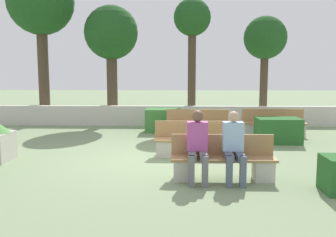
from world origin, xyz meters
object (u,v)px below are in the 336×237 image
at_px(bench_right_side, 192,143).
at_px(tree_rightmost, 265,40).
at_px(person_seated_man, 234,144).
at_px(bench_left_side, 197,126).
at_px(tree_center_left, 111,35).
at_px(tree_leftmost, 41,4).
at_px(bench_front, 223,163).
at_px(bench_back, 274,126).
at_px(person_seated_woman, 198,143).
at_px(tree_center_right, 192,24).

distance_m(bench_right_side, tree_rightmost, 7.11).
relative_size(person_seated_man, tree_rightmost, 0.32).
relative_size(bench_left_side, tree_center_left, 0.43).
bearing_deg(tree_leftmost, bench_right_side, -45.42).
xyz_separation_m(tree_leftmost, tree_center_left, (2.68, 0.01, -1.17)).
bearing_deg(tree_rightmost, tree_center_left, -179.03).
bearing_deg(tree_rightmost, bench_right_side, -116.99).
bearing_deg(person_seated_man, bench_left_side, 95.42).
bearing_deg(bench_front, bench_back, 65.92).
bearing_deg(person_seated_woman, tree_leftmost, 126.17).
bearing_deg(person_seated_woman, bench_left_side, 87.30).
bearing_deg(bench_front, tree_center_left, 114.47).
bearing_deg(bench_right_side, tree_leftmost, 139.66).
distance_m(bench_back, tree_rightmost, 4.10).
height_order(bench_back, tree_center_right, tree_center_right).
relative_size(person_seated_man, tree_leftmost, 0.22).
height_order(person_seated_woman, tree_center_left, tree_center_left).
distance_m(person_seated_woman, tree_center_left, 8.69).
bearing_deg(bench_left_side, person_seated_man, -87.67).
xyz_separation_m(bench_left_side, tree_rightmost, (2.69, 3.13, 2.86)).
distance_m(tree_leftmost, tree_center_right, 5.82).
xyz_separation_m(bench_front, person_seated_woman, (-0.49, -0.14, 0.40)).
bearing_deg(bench_right_side, person_seated_man, -65.79).
distance_m(bench_left_side, tree_center_left, 5.35).
height_order(tree_center_left, tree_rightmost, tree_center_left).
height_order(bench_front, tree_rightmost, tree_rightmost).
bearing_deg(tree_center_left, tree_leftmost, -179.74).
bearing_deg(tree_center_left, bench_right_side, -62.82).
bearing_deg(person_seated_man, bench_back, 68.29).
xyz_separation_m(bench_back, person_seated_woman, (-2.62, -4.90, 0.41)).
distance_m(bench_left_side, bench_back, 2.41).
relative_size(bench_left_side, bench_right_side, 1.09).
distance_m(person_seated_man, tree_center_right, 8.14).
bearing_deg(bench_back, person_seated_woman, -111.33).
xyz_separation_m(bench_front, bench_back, (2.13, 4.76, -0.00)).
relative_size(bench_back, tree_leftmost, 0.33).
bearing_deg(bench_back, tree_rightmost, 91.05).
bearing_deg(bench_front, person_seated_woman, -164.20).
distance_m(person_seated_woman, tree_rightmost, 8.70).
relative_size(bench_back, person_seated_woman, 1.47).
xyz_separation_m(bench_back, tree_leftmost, (-8.26, 2.82, 4.23)).
relative_size(bench_right_side, tree_center_right, 0.38).
relative_size(bench_front, person_seated_man, 1.50).
distance_m(person_seated_man, tree_leftmost, 10.68).
bearing_deg(person_seated_woman, bench_right_side, 91.09).
relative_size(tree_leftmost, tree_rightmost, 1.44).
bearing_deg(tree_rightmost, person_seated_man, -106.01).
distance_m(bench_back, person_seated_woman, 5.57).
height_order(bench_right_side, tree_rightmost, tree_rightmost).
distance_m(bench_left_side, tree_center_right, 4.46).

